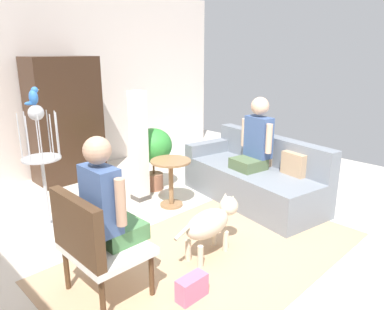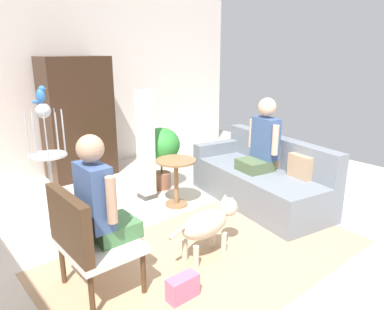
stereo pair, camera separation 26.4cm
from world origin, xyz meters
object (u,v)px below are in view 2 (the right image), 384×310
Objects in this scene: person_on_couch at (263,140)px; parrot at (41,95)px; bird_cage_stand at (49,163)px; handbag at (183,288)px; armoire_cabinet at (78,118)px; person_on_armchair at (100,198)px; armchair at (85,236)px; round_end_table at (176,175)px; potted_plant at (161,149)px; couch at (261,179)px; column_lamp at (146,147)px; dog at (209,223)px.

parrot is (-2.28, 1.18, 0.64)m from person_on_couch.
bird_cage_stand reaches higher than handbag.
person_on_couch is 2.86m from armoire_cabinet.
bird_cage_stand reaches higher than person_on_armchair.
parrot reaches higher than armchair.
armoire_cabinet is (1.21, 2.84, 0.39)m from armchair.
parrot is (0.26, 1.50, 0.95)m from armchair.
handbag is at bearing -126.39° from round_end_table.
armoire_cabinet is at bearing 102.84° from round_end_table.
round_end_table is at bearing 53.61° from handbag.
potted_plant is (1.58, 0.06, -0.13)m from bird_cage_stand.
potted_plant is (-0.69, 1.24, -0.25)m from person_on_couch.
person_on_armchair is 1.50m from bird_cage_stand.
parrot reaches higher than round_end_table.
bird_cage_stand is at bearing 153.13° from couch.
armoire_cabinet is 3.54m from handbag.
couch is 3.36× the size of round_end_table.
person_on_armchair is (-2.43, -0.33, 0.50)m from couch.
column_lamp is at bearing 108.01° from round_end_table.
person_on_armchair is 1.81m from round_end_table.
dog is (-0.49, -1.13, -0.07)m from round_end_table.
armchair is at bearing -179.92° from person_on_armchair.
column_lamp reaches higher than person_on_couch.
person_on_armchair reaches higher than dog.
person_on_couch is 4.91× the size of parrot.
person_on_couch reaches higher than dog.
parrot reaches higher than bird_cage_stand.
parrot is (-0.01, 0.00, 0.75)m from bird_cage_stand.
bird_cage_stand is (-1.37, 0.55, 0.31)m from round_end_table.
potted_plant is at bearing 120.37° from couch.
column_lamp reaches higher than round_end_table.
dog is 0.60× the size of column_lamp.
armchair is at bearing -100.20° from bird_cage_stand.
armoire_cabinet reaches higher than potted_plant.
person_on_couch is (2.54, 0.31, 0.31)m from armchair.
armoire_cabinet reaches higher than round_end_table.
handbag is at bearing -101.11° from armoire_cabinet.
dog is at bearing -91.03° from armoire_cabinet.
couch is 2.84m from parrot.
bird_cage_stand is 0.75× the size of armoire_cabinet.
person_on_armchair is at bearing -94.80° from bird_cage_stand.
armchair is 1.90m from round_end_table.
couch is at bearing -33.43° from round_end_table.
armchair is at bearing -172.96° from person_on_couch.
round_end_table is at bearing 32.23° from person_on_armchair.
round_end_table is 0.44× the size of bird_cage_stand.
potted_plant is at bearing 23.90° from column_lamp.
parrot reaches higher than handbag.
armoire_cabinet is (-1.33, 2.52, 0.08)m from person_on_couch.
column_lamp is at bearing 63.97° from handbag.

